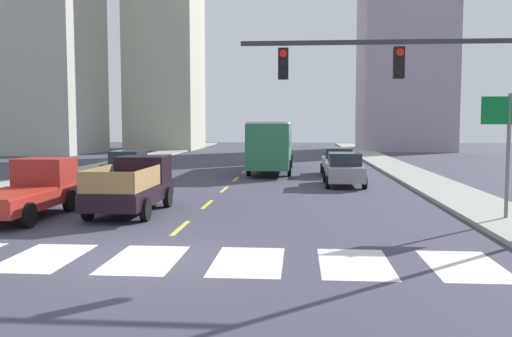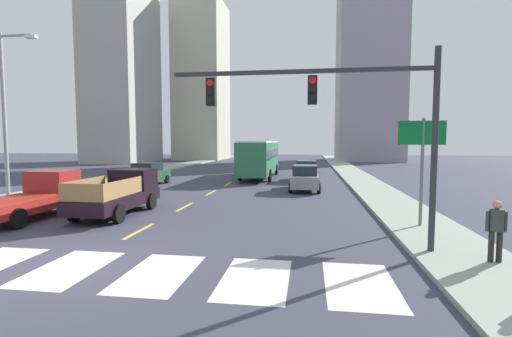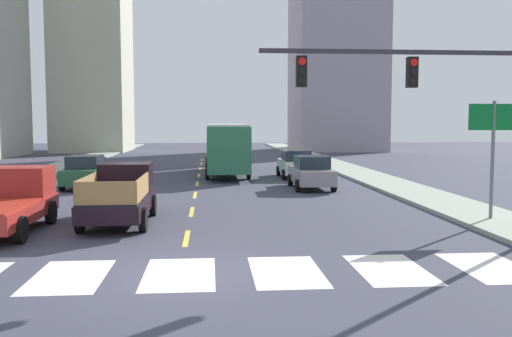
{
  "view_description": "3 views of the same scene",
  "coord_description": "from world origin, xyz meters",
  "px_view_note": "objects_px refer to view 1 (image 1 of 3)",
  "views": [
    {
      "loc": [
        3.66,
        -12.7,
        3.24
      ],
      "look_at": [
        2.13,
        6.76,
        1.64
      ],
      "focal_mm": 38.84,
      "sensor_mm": 36.0,
      "label": 1
    },
    {
      "loc": [
        6.21,
        -8.51,
        3.35
      ],
      "look_at": [
        2.79,
        15.06,
        1.53
      ],
      "focal_mm": 25.48,
      "sensor_mm": 36.0,
      "label": 2
    },
    {
      "loc": [
        0.71,
        -12.8,
        3.5
      ],
      "look_at": [
        2.89,
        13.59,
        1.29
      ],
      "focal_mm": 39.57,
      "sensor_mm": 36.0,
      "label": 3
    }
  ],
  "objects_px": {
    "pickup_stakebed": "(134,186)",
    "direction_sign_green": "(508,130)",
    "sedan_near_right": "(338,162)",
    "traffic_signal_gantry": "(438,89)",
    "city_bus": "(272,142)",
    "sedan_far": "(129,166)",
    "sedan_mid": "(344,169)",
    "pickup_dark": "(29,190)"
  },
  "relations": [
    {
      "from": "city_bus",
      "to": "sedan_mid",
      "type": "relative_size",
      "value": 2.45
    },
    {
      "from": "sedan_near_right",
      "to": "traffic_signal_gantry",
      "type": "distance_m",
      "value": 19.69
    },
    {
      "from": "traffic_signal_gantry",
      "to": "direction_sign_green",
      "type": "relative_size",
      "value": 1.86
    },
    {
      "from": "pickup_dark",
      "to": "traffic_signal_gantry",
      "type": "relative_size",
      "value": 0.67
    },
    {
      "from": "pickup_dark",
      "to": "city_bus",
      "type": "distance_m",
      "value": 19.89
    },
    {
      "from": "direction_sign_green",
      "to": "pickup_dark",
      "type": "bearing_deg",
      "value": -179.57
    },
    {
      "from": "sedan_far",
      "to": "direction_sign_green",
      "type": "xyz_separation_m",
      "value": [
        16.2,
        -11.53,
        2.17
      ]
    },
    {
      "from": "traffic_signal_gantry",
      "to": "direction_sign_green",
      "type": "distance_m",
      "value": 4.65
    },
    {
      "from": "sedan_mid",
      "to": "direction_sign_green",
      "type": "bearing_deg",
      "value": -65.45
    },
    {
      "from": "sedan_near_right",
      "to": "sedan_mid",
      "type": "xyz_separation_m",
      "value": [
        -0.07,
        -5.81,
        0.0
      ]
    },
    {
      "from": "sedan_mid",
      "to": "sedan_far",
      "type": "height_order",
      "value": "same"
    },
    {
      "from": "pickup_dark",
      "to": "sedan_mid",
      "type": "xyz_separation_m",
      "value": [
        11.66,
        10.36,
        -0.06
      ]
    },
    {
      "from": "pickup_stakebed",
      "to": "traffic_signal_gantry",
      "type": "bearing_deg",
      "value": -23.67
    },
    {
      "from": "city_bus",
      "to": "sedan_mid",
      "type": "distance_m",
      "value": 9.11
    },
    {
      "from": "city_bus",
      "to": "sedan_near_right",
      "type": "height_order",
      "value": "city_bus"
    },
    {
      "from": "city_bus",
      "to": "traffic_signal_gantry",
      "type": "height_order",
      "value": "traffic_signal_gantry"
    },
    {
      "from": "sedan_near_right",
      "to": "sedan_mid",
      "type": "distance_m",
      "value": 5.81
    },
    {
      "from": "sedan_mid",
      "to": "sedan_far",
      "type": "distance_m",
      "value": 11.85
    },
    {
      "from": "pickup_stakebed",
      "to": "sedan_mid",
      "type": "bearing_deg",
      "value": 48.57
    },
    {
      "from": "direction_sign_green",
      "to": "sedan_mid",
      "type": "bearing_deg",
      "value": 113.37
    },
    {
      "from": "sedan_mid",
      "to": "direction_sign_green",
      "type": "distance_m",
      "value": 11.37
    },
    {
      "from": "sedan_far",
      "to": "traffic_signal_gantry",
      "type": "bearing_deg",
      "value": -48.79
    },
    {
      "from": "city_bus",
      "to": "sedan_mid",
      "type": "height_order",
      "value": "city_bus"
    },
    {
      "from": "pickup_dark",
      "to": "direction_sign_green",
      "type": "relative_size",
      "value": 1.24
    },
    {
      "from": "sedan_near_right",
      "to": "sedan_far",
      "type": "distance_m",
      "value": 12.68
    },
    {
      "from": "city_bus",
      "to": "sedan_near_right",
      "type": "xyz_separation_m",
      "value": [
        4.24,
        -2.21,
        -1.09
      ]
    },
    {
      "from": "pickup_stakebed",
      "to": "sedan_mid",
      "type": "xyz_separation_m",
      "value": [
        8.36,
        8.99,
        -0.08
      ]
    },
    {
      "from": "city_bus",
      "to": "sedan_mid",
      "type": "bearing_deg",
      "value": -61.29
    },
    {
      "from": "pickup_stakebed",
      "to": "sedan_far",
      "type": "distance_m",
      "value": 10.83
    },
    {
      "from": "sedan_mid",
      "to": "city_bus",
      "type": "bearing_deg",
      "value": 118.62
    },
    {
      "from": "pickup_dark",
      "to": "city_bus",
      "type": "xyz_separation_m",
      "value": [
        7.5,
        18.39,
        1.03
      ]
    },
    {
      "from": "pickup_stakebed",
      "to": "direction_sign_green",
      "type": "relative_size",
      "value": 1.24
    },
    {
      "from": "city_bus",
      "to": "traffic_signal_gantry",
      "type": "relative_size",
      "value": 1.38
    },
    {
      "from": "city_bus",
      "to": "sedan_far",
      "type": "xyz_separation_m",
      "value": [
        -7.61,
        -6.74,
        -1.09
      ]
    },
    {
      "from": "sedan_mid",
      "to": "sedan_far",
      "type": "xyz_separation_m",
      "value": [
        -11.78,
        1.29,
        0.0
      ]
    },
    {
      "from": "traffic_signal_gantry",
      "to": "direction_sign_green",
      "type": "xyz_separation_m",
      "value": [
        3.07,
        3.32,
        -1.12
      ]
    },
    {
      "from": "city_bus",
      "to": "sedan_far",
      "type": "height_order",
      "value": "city_bus"
    },
    {
      "from": "pickup_dark",
      "to": "direction_sign_green",
      "type": "distance_m",
      "value": 16.23
    },
    {
      "from": "sedan_mid",
      "to": "direction_sign_green",
      "type": "height_order",
      "value": "direction_sign_green"
    },
    {
      "from": "sedan_near_right",
      "to": "sedan_far",
      "type": "height_order",
      "value": "same"
    },
    {
      "from": "pickup_dark",
      "to": "direction_sign_green",
      "type": "xyz_separation_m",
      "value": [
        16.09,
        0.12,
        2.11
      ]
    },
    {
      "from": "pickup_stakebed",
      "to": "city_bus",
      "type": "height_order",
      "value": "city_bus"
    }
  ]
}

